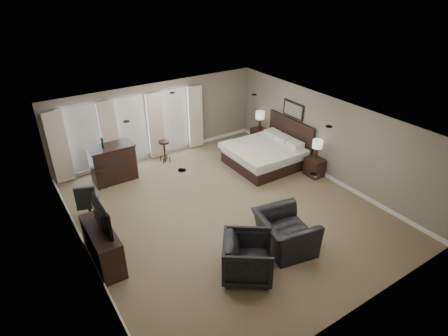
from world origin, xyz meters
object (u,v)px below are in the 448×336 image
dresser (103,246)px  bar_stool_right (165,152)px  armchair_far (248,256)px  bar_counter (113,163)px  nightstand_near (314,167)px  armchair_near (285,227)px  tv (99,227)px  lamp_far (260,120)px  nightstand_far (259,136)px  bar_stool_left (100,179)px  bed (265,146)px  desk_chair (88,201)px  lamp_near (317,150)px

dresser → bar_stool_right: dresser is taller
armchair_far → bar_counter: bearing=46.7°
bar_stool_right → nightstand_near: bearing=-44.0°
armchair_near → tv: bearing=75.2°
nightstand_near → armchair_near: armchair_near is taller
dresser → armchair_near: bearing=-26.3°
lamp_far → tv: bearing=-155.4°
bar_stool_right → armchair_far: bearing=-97.7°
nightstand_near → tv: size_ratio=0.54×
lamp_far → bar_counter: 5.51m
tv → armchair_near: bearing=-116.3°
bar_stool_right → nightstand_far: bearing=-9.4°
bar_stool_left → bar_stool_right: bar_stool_right is taller
dresser → bed: bearing=16.0°
armchair_near → armchair_far: 1.30m
bar_counter → bar_stool_right: size_ratio=1.74×
armchair_far → armchair_near: bearing=-42.6°
armchair_near → desk_chair: size_ratio=1.19×
desk_chair → nightstand_near: bearing=-173.7°
dresser → bar_stool_left: (0.91, 3.22, -0.11)m
bed → armchair_near: bearing=-122.2°
nightstand_near → lamp_far: (0.00, 2.90, 0.65)m
tv → bar_stool_right: size_ratio=1.43×
nightstand_near → bar_stool_right: size_ratio=0.77×
armchair_near → bar_counter: armchair_near is taller
armchair_near → bar_stool_right: size_ratio=1.75×
bed → desk_chair: 5.84m
nightstand_far → desk_chair: bearing=-168.6°
lamp_near → armchair_far: (-4.43, -2.40, -0.39)m
bed → lamp_near: 1.71m
nightstand_far → desk_chair: size_ratio=0.53×
nightstand_near → bar_counter: size_ratio=0.44×
lamp_near → armchair_far: size_ratio=0.60×
nightstand_far → lamp_near: lamp_near is taller
lamp_far → bar_counter: size_ratio=0.50×
lamp_near → nightstand_far: bearing=90.0°
armchair_far → tv: bearing=85.7°
bed → dresser: bed is taller
bed → dresser: (-6.03, -1.72, -0.26)m
lamp_far → armchair_near: (-3.15, -5.04, -0.36)m
armchair_near → nightstand_near: bearing=-44.3°
lamp_far → dresser: (-6.92, -3.17, -0.49)m
dresser → tv: bearing=0.0°
nightstand_far → tv: tv is taller
nightstand_far → armchair_far: (-4.43, -5.30, 0.23)m
nightstand_far → bar_counter: bearing=176.4°
nightstand_far → desk_chair: desk_chair is taller
tv → lamp_far: bearing=-65.4°
armchair_far → bar_stool_left: (-1.59, 5.34, -0.19)m
tv → armchair_far: bearing=-130.4°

